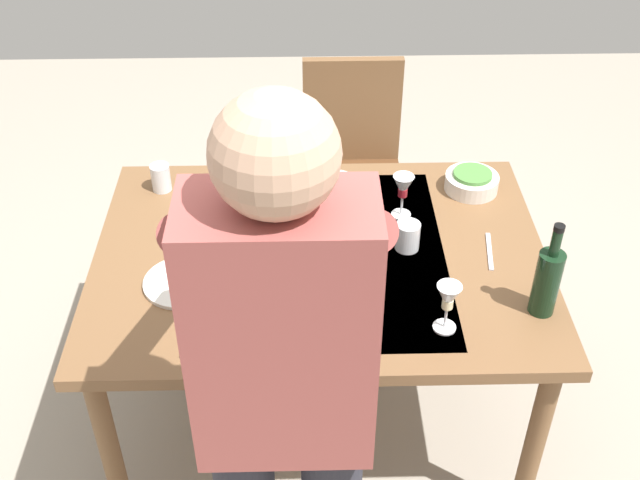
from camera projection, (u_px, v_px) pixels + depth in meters
name	position (u px, v px, depth m)	size (l,w,h in m)	color
ground_plane	(320.00, 412.00, 2.85)	(6.00, 6.00, 0.00)	#9E9384
dining_table	(320.00, 271.00, 2.44)	(1.38, 1.01, 0.74)	brown
chair_near	(352.00, 157.00, 3.23)	(0.40, 0.40, 0.91)	#523019
person_server	(285.00, 400.00, 1.65)	(0.42, 0.61, 1.69)	#2D2D38
wine_bottle	(547.00, 280.00, 2.13)	(0.07, 0.07, 0.30)	black
wine_glass_left	(403.00, 189.00, 2.49)	(0.07, 0.07, 0.15)	white
wine_glass_right	(448.00, 299.00, 2.08)	(0.07, 0.07, 0.15)	white
water_cup_near_left	(408.00, 236.00, 2.39)	(0.07, 0.07, 0.09)	silver
water_cup_near_right	(161.00, 178.00, 2.64)	(0.07, 0.07, 0.09)	silver
serving_bowl_pasta	(312.00, 298.00, 2.19)	(0.30, 0.30, 0.07)	silver
side_bowl_salad	(472.00, 181.00, 2.65)	(0.18, 0.18, 0.07)	silver
dinner_plate_near	(331.00, 189.00, 2.66)	(0.23, 0.23, 0.01)	silver
dinner_plate_far	(183.00, 282.00, 2.28)	(0.23, 0.23, 0.01)	silver
table_knife	(222.00, 204.00, 2.60)	(0.01, 0.20, 0.01)	silver
table_fork	(490.00, 251.00, 2.40)	(0.01, 0.18, 0.01)	silver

